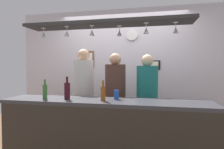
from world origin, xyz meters
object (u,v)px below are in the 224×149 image
(person_middle_brown_shirt, at_px, (115,93))
(picture_frame_lower_pair, at_px, (152,65))
(bottle_wine_dark_red, at_px, (67,90))
(bottle_beer_green_import, at_px, (45,91))
(drink_can, at_px, (116,95))
(picture_frame_caricature, at_px, (88,59))
(person_left_white_patterned_shirt, at_px, (84,89))
(person_right_teal_shirt, at_px, (147,95))
(bottle_beer_amber_tall, at_px, (103,93))
(wall_clock, at_px, (132,35))

(person_middle_brown_shirt, distance_m, picture_frame_lower_pair, 1.03)
(bottle_wine_dark_red, bearing_deg, bottle_beer_green_import, -174.38)
(drink_can, distance_m, picture_frame_caricature, 1.67)
(picture_frame_caricature, bearing_deg, person_left_white_patterned_shirt, -76.78)
(person_right_teal_shirt, relative_size, bottle_beer_green_import, 6.27)
(person_left_white_patterned_shirt, xyz_separation_m, bottle_wine_dark_red, (0.05, -0.76, 0.07))
(picture_frame_caricature, relative_size, picture_frame_lower_pair, 1.13)
(person_middle_brown_shirt, xyz_separation_m, bottle_beer_amber_tall, (-0.01, -0.78, 0.10))
(person_middle_brown_shirt, xyz_separation_m, bottle_beer_green_import, (-0.81, -0.79, 0.10))
(person_middle_brown_shirt, distance_m, bottle_beer_amber_tall, 0.78)
(person_middle_brown_shirt, relative_size, bottle_beer_green_import, 6.37)
(person_left_white_patterned_shirt, distance_m, picture_frame_lower_pair, 1.41)
(picture_frame_caricature, bearing_deg, wall_clock, -0.39)
(person_middle_brown_shirt, height_order, bottle_beer_amber_tall, person_middle_brown_shirt)
(person_left_white_patterned_shirt, height_order, bottle_wine_dark_red, person_left_white_patterned_shirt)
(person_middle_brown_shirt, height_order, drink_can, person_middle_brown_shirt)
(bottle_beer_amber_tall, relative_size, bottle_beer_green_import, 1.00)
(person_right_teal_shirt, distance_m, bottle_wine_dark_red, 1.28)
(bottle_beer_amber_tall, bearing_deg, bottle_wine_dark_red, 178.14)
(drink_can, bearing_deg, wall_clock, 87.17)
(person_right_teal_shirt, xyz_separation_m, wall_clock, (-0.32, 0.69, 1.09))
(bottle_beer_green_import, relative_size, wall_clock, 1.18)
(person_left_white_patterned_shirt, distance_m, wall_clock, 1.44)
(person_right_teal_shirt, xyz_separation_m, bottle_wine_dark_red, (-1.02, -0.76, 0.14))
(bottle_beer_amber_tall, height_order, bottle_beer_green_import, same)
(wall_clock, bearing_deg, person_right_teal_shirt, -65.14)
(bottle_beer_amber_tall, xyz_separation_m, picture_frame_caricature, (-0.71, 1.47, 0.50))
(bottle_beer_amber_tall, height_order, picture_frame_lower_pair, picture_frame_lower_pair)
(person_left_white_patterned_shirt, height_order, bottle_beer_amber_tall, person_left_white_patterned_shirt)
(picture_frame_caricature, height_order, wall_clock, wall_clock)
(person_right_teal_shirt, bearing_deg, person_middle_brown_shirt, 180.00)
(person_left_white_patterned_shirt, bearing_deg, wall_clock, 42.25)
(picture_frame_caricature, xyz_separation_m, picture_frame_lower_pair, (1.32, 0.00, -0.13))
(picture_frame_lower_pair, distance_m, wall_clock, 0.72)
(person_right_teal_shirt, relative_size, bottle_wine_dark_red, 5.43)
(person_right_teal_shirt, height_order, bottle_beer_amber_tall, person_right_teal_shirt)
(picture_frame_lower_pair, bearing_deg, bottle_wine_dark_red, -127.13)
(bottle_beer_green_import, xyz_separation_m, wall_clock, (1.01, 1.48, 0.97))
(bottle_beer_green_import, height_order, picture_frame_caricature, picture_frame_caricature)
(picture_frame_lower_pair, bearing_deg, picture_frame_caricature, 180.00)
(person_middle_brown_shirt, relative_size, wall_clock, 7.53)
(person_left_white_patterned_shirt, relative_size, person_right_teal_shirt, 1.07)
(bottle_beer_amber_tall, height_order, wall_clock, wall_clock)
(bottle_beer_amber_tall, relative_size, wall_clock, 1.18)
(bottle_beer_amber_tall, height_order, bottle_wine_dark_red, bottle_wine_dark_red)
(bottle_beer_green_import, relative_size, drink_can, 2.13)
(bottle_beer_amber_tall, xyz_separation_m, picture_frame_lower_pair, (0.60, 1.47, 0.37))
(bottle_beer_green_import, bearing_deg, picture_frame_caricature, 86.51)
(bottle_beer_amber_tall, distance_m, picture_frame_lower_pair, 1.63)
(bottle_beer_amber_tall, height_order, drink_can, bottle_beer_amber_tall)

